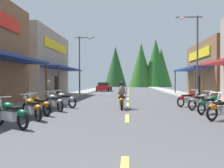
# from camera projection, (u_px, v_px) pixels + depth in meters

# --- Properties ---
(ground) EXTENTS (10.17, 83.46, 0.10)m
(ground) POSITION_uv_depth(u_px,v_px,m) (128.00, 95.00, 28.72)
(ground) COLOR #4C4C4F
(sidewalk_left) EXTENTS (2.45, 83.46, 0.12)m
(sidewalk_left) POSITION_uv_depth(u_px,v_px,m) (74.00, 94.00, 29.14)
(sidewalk_left) COLOR gray
(sidewalk_left) RESTS_ON ground
(sidewalk_right) EXTENTS (2.45, 83.46, 0.12)m
(sidewalk_right) POSITION_uv_depth(u_px,v_px,m) (184.00, 95.00, 28.29)
(sidewalk_right) COLOR #9E9991
(sidewalk_right) RESTS_ON ground
(centerline_dashes) EXTENTS (0.16, 59.28, 0.01)m
(centerline_dashes) POSITION_uv_depth(u_px,v_px,m) (128.00, 94.00, 32.13)
(centerline_dashes) COLOR #E0C64C
(centerline_dashes) RESTS_ON ground
(storefront_left_far) EXTENTS (9.80, 10.71, 6.69)m
(storefront_left_far) POSITION_uv_depth(u_px,v_px,m) (19.00, 65.00, 26.50)
(storefront_left_far) COLOR gray
(storefront_left_far) RESTS_ON ground
(streetlamp_left) EXTENTS (2.12, 0.30, 6.60)m
(streetlamp_left) POSITION_uv_depth(u_px,v_px,m) (82.00, 57.00, 28.21)
(streetlamp_left) COLOR #474C51
(streetlamp_left) RESTS_ON ground
(streetlamp_right) EXTENTS (2.12, 0.30, 6.76)m
(streetlamp_right) POSITION_uv_depth(u_px,v_px,m) (194.00, 46.00, 19.83)
(streetlamp_right) COLOR #474C51
(streetlamp_right) RESTS_ON ground
(motorcycle_parked_right_2) EXTENTS (1.87, 1.22, 1.04)m
(motorcycle_parked_right_2) POSITION_uv_depth(u_px,v_px,m) (224.00, 108.00, 10.29)
(motorcycle_parked_right_2) COLOR black
(motorcycle_parked_right_2) RESTS_ON ground
(motorcycle_parked_right_3) EXTENTS (1.70, 1.46, 1.04)m
(motorcycle_parked_right_3) POSITION_uv_depth(u_px,v_px,m) (210.00, 104.00, 12.22)
(motorcycle_parked_right_3) COLOR black
(motorcycle_parked_right_3) RESTS_ON ground
(motorcycle_parked_right_4) EXTENTS (1.82, 1.29, 1.04)m
(motorcycle_parked_right_4) POSITION_uv_depth(u_px,v_px,m) (201.00, 101.00, 13.98)
(motorcycle_parked_right_4) COLOR black
(motorcycle_parked_right_4) RESTS_ON ground
(motorcycle_parked_right_5) EXTENTS (1.79, 1.34, 1.04)m
(motorcycle_parked_right_5) POSITION_uv_depth(u_px,v_px,m) (189.00, 99.00, 15.75)
(motorcycle_parked_right_5) COLOR black
(motorcycle_parked_right_5) RESTS_ON ground
(motorcycle_parked_left_0) EXTENTS (1.80, 1.32, 1.04)m
(motorcycle_parked_left_0) POSITION_uv_depth(u_px,v_px,m) (11.00, 113.00, 8.52)
(motorcycle_parked_left_0) COLOR black
(motorcycle_parked_left_0) RESTS_ON ground
(motorcycle_parked_left_1) EXTENTS (1.50, 1.66, 1.04)m
(motorcycle_parked_left_1) POSITION_uv_depth(u_px,v_px,m) (32.00, 108.00, 10.32)
(motorcycle_parked_left_1) COLOR black
(motorcycle_parked_left_1) RESTS_ON ground
(motorcycle_parked_left_2) EXTENTS (1.73, 1.42, 1.04)m
(motorcycle_parked_left_2) POSITION_uv_depth(u_px,v_px,m) (38.00, 105.00, 11.68)
(motorcycle_parked_left_2) COLOR black
(motorcycle_parked_left_2) RESTS_ON ground
(motorcycle_parked_left_3) EXTENTS (1.49, 1.67, 1.04)m
(motorcycle_parked_left_3) POSITION_uv_depth(u_px,v_px,m) (54.00, 102.00, 13.36)
(motorcycle_parked_left_3) COLOR black
(motorcycle_parked_left_3) RESTS_ON ground
(motorcycle_parked_left_4) EXTENTS (1.86, 1.24, 1.04)m
(motorcycle_parked_left_4) POSITION_uv_depth(u_px,v_px,m) (64.00, 99.00, 15.11)
(motorcycle_parked_left_4) COLOR black
(motorcycle_parked_left_4) RESTS_ON ground
(rider_cruising_lead) EXTENTS (0.60, 2.14, 1.57)m
(rider_cruising_lead) POSITION_uv_depth(u_px,v_px,m) (122.00, 97.00, 14.32)
(rider_cruising_lead) COLOR black
(rider_cruising_lead) RESTS_ON ground
(rider_cruising_trailing) EXTENTS (0.60, 2.14, 1.57)m
(rider_cruising_trailing) POSITION_uv_depth(u_px,v_px,m) (120.00, 90.00, 26.95)
(rider_cruising_trailing) COLOR black
(rider_cruising_trailing) RESTS_ON ground
(pedestrian_waiting) EXTENTS (0.39, 0.53, 1.64)m
(pedestrian_waiting) POSITION_uv_depth(u_px,v_px,m) (49.00, 90.00, 18.91)
(pedestrian_waiting) COLOR #3F593F
(pedestrian_waiting) RESTS_ON ground
(parked_car_curbside) EXTENTS (2.28, 4.40, 1.40)m
(parked_car_curbside) POSITION_uv_depth(u_px,v_px,m) (104.00, 87.00, 40.23)
(parked_car_curbside) COLOR #B21919
(parked_car_curbside) RESTS_ON ground
(treeline_backdrop) EXTENTS (19.20, 11.78, 13.25)m
(treeline_backdrop) POSITION_uv_depth(u_px,v_px,m) (143.00, 65.00, 70.35)
(treeline_backdrop) COLOR #225123
(treeline_backdrop) RESTS_ON ground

